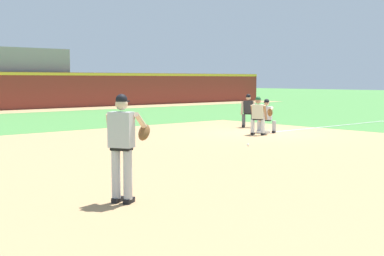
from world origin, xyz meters
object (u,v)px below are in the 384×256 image
(baseball, at_px, (248,145))
(first_base_bag, at_px, (263,132))
(baserunner, at_px, (258,114))
(umpire, at_px, (248,109))
(pitcher, at_px, (123,141))
(first_baseman, at_px, (267,114))

(baseball, bearing_deg, first_base_bag, 34.45)
(baserunner, bearing_deg, umpire, 48.95)
(baserunner, relative_size, umpire, 1.00)
(first_base_bag, distance_m, baseball, 4.11)
(first_base_bag, relative_size, pitcher, 0.20)
(baserunner, bearing_deg, first_base_bag, 25.06)
(baserunner, height_order, umpire, same)
(pitcher, xyz_separation_m, first_baseman, (10.93, 6.20, -0.33))
(umpire, bearing_deg, baseball, -137.40)
(first_baseman, bearing_deg, first_base_bag, 178.49)
(pitcher, bearing_deg, first_base_bag, 30.04)
(baseball, xyz_separation_m, umpire, (4.88, 4.49, 0.76))
(first_base_bag, xyz_separation_m, baseball, (-3.39, -2.32, -0.01))
(baseball, height_order, pitcher, pitcher)
(baseball, relative_size, baserunner, 0.05)
(first_base_bag, bearing_deg, umpire, 55.41)
(baseball, bearing_deg, first_baseman, 32.89)
(first_base_bag, bearing_deg, pitcher, -149.96)
(first_base_bag, bearing_deg, baseball, -145.55)
(baseball, distance_m, first_baseman, 4.33)
(pitcher, height_order, baserunner, pitcher)
(pitcher, bearing_deg, baseball, 27.87)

